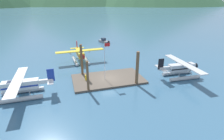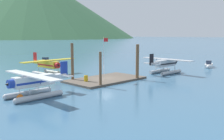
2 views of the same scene
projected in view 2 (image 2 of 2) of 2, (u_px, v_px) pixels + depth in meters
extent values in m
plane|color=#38607F|center=(105.00, 80.00, 40.29)|extent=(1200.00, 1200.00, 0.00)
cube|color=brown|center=(105.00, 79.00, 40.27)|extent=(12.15, 6.89, 0.30)
cylinder|color=brown|center=(100.00, 69.00, 34.96)|extent=(0.36, 0.36, 4.84)
cylinder|color=brown|center=(137.00, 62.00, 40.52)|extent=(0.50, 0.50, 5.62)
cylinder|color=brown|center=(72.00, 62.00, 39.21)|extent=(0.43, 0.43, 5.86)
cylinder|color=silver|center=(104.00, 59.00, 39.15)|extent=(0.08, 0.08, 6.39)
cube|color=red|center=(106.00, 40.00, 39.08)|extent=(0.90, 0.03, 0.56)
sphere|color=gold|center=(104.00, 37.00, 38.70)|extent=(0.10, 0.10, 0.10)
cylinder|color=gold|center=(86.00, 78.00, 37.82)|extent=(0.58, 0.58, 0.88)
torus|color=gold|center=(86.00, 78.00, 37.82)|extent=(0.62, 0.62, 0.04)
sphere|color=orange|center=(20.00, 98.00, 27.80)|extent=(0.74, 0.74, 0.74)
cone|color=#2D5638|center=(34.00, 6.00, 490.56)|extent=(383.42, 383.42, 122.93)
cylinder|color=#B7BABF|center=(54.00, 72.00, 46.46)|extent=(0.91, 5.62, 0.64)
sphere|color=#B7BABF|center=(64.00, 74.00, 44.61)|extent=(0.64, 0.64, 0.64)
cylinder|color=#B7BABF|center=(42.00, 74.00, 44.62)|extent=(0.91, 5.62, 0.64)
sphere|color=#B7BABF|center=(52.00, 76.00, 42.77)|extent=(0.64, 0.64, 0.64)
cylinder|color=#B7BABF|center=(58.00, 69.00, 45.58)|extent=(0.10, 0.10, 0.70)
cylinder|color=#B7BABF|center=(50.00, 68.00, 47.16)|extent=(0.10, 0.10, 0.70)
cylinder|color=#B7BABF|center=(46.00, 71.00, 43.73)|extent=(0.10, 0.10, 0.70)
cylinder|color=#B7BABF|center=(38.00, 70.00, 45.32)|extent=(0.10, 0.10, 0.70)
cube|color=yellow|center=(48.00, 64.00, 45.32)|extent=(1.47, 4.85, 1.20)
cube|color=#B21E1E|center=(48.00, 65.00, 45.33)|extent=(1.49, 4.76, 0.24)
cube|color=#283347|center=(52.00, 63.00, 44.56)|extent=(1.11, 1.15, 0.56)
cube|color=yellow|center=(49.00, 61.00, 45.03)|extent=(10.46, 1.90, 0.14)
cylinder|color=#B21E1E|center=(59.00, 61.00, 46.69)|extent=(0.63, 0.11, 0.84)
cylinder|color=#B21E1E|center=(38.00, 63.00, 43.45)|extent=(0.63, 0.11, 0.84)
cylinder|color=#B21E1E|center=(57.00, 65.00, 43.53)|extent=(0.99, 0.65, 0.96)
cone|color=black|center=(59.00, 66.00, 43.23)|extent=(0.38, 0.37, 0.36)
cube|color=yellow|center=(38.00, 62.00, 47.45)|extent=(0.55, 2.22, 0.56)
cube|color=#B21E1E|center=(35.00, 57.00, 47.93)|extent=(0.17, 1.00, 1.90)
cube|color=yellow|center=(35.00, 61.00, 47.97)|extent=(3.23, 0.95, 0.10)
cylinder|color=#B7BABF|center=(40.00, 96.00, 28.53)|extent=(5.60, 0.66, 0.64)
sphere|color=#B7BABF|center=(16.00, 101.00, 26.55)|extent=(0.64, 0.64, 0.64)
cylinder|color=#B7BABF|center=(29.00, 93.00, 30.26)|extent=(5.60, 0.66, 0.64)
sphere|color=#B7BABF|center=(6.00, 97.00, 28.28)|extent=(0.64, 0.64, 0.64)
cylinder|color=#B7BABF|center=(30.00, 92.00, 27.59)|extent=(0.10, 0.10, 0.70)
cylinder|color=#B7BABF|center=(49.00, 89.00, 29.28)|extent=(0.10, 0.10, 0.70)
cylinder|color=#B7BABF|center=(19.00, 89.00, 29.32)|extent=(0.10, 0.10, 0.70)
cylinder|color=#B7BABF|center=(38.00, 86.00, 31.02)|extent=(0.10, 0.10, 0.70)
cube|color=white|center=(34.00, 81.00, 29.17)|extent=(4.80, 1.26, 1.20)
cube|color=#1E389E|center=(34.00, 82.00, 29.18)|extent=(4.71, 1.28, 0.24)
cube|color=#283347|center=(25.00, 79.00, 28.36)|extent=(1.10, 1.06, 0.56)
cube|color=white|center=(31.00, 75.00, 28.86)|extent=(1.43, 10.40, 0.14)
cylinder|color=#1E389E|center=(41.00, 81.00, 27.38)|extent=(0.08, 0.62, 0.84)
cylinder|color=#1E389E|center=(22.00, 76.00, 30.44)|extent=(0.08, 0.62, 0.84)
cylinder|color=#1E389E|center=(11.00, 84.00, 27.26)|extent=(0.60, 0.96, 0.96)
cone|color=black|center=(6.00, 85.00, 26.94)|extent=(0.35, 0.36, 0.36)
cube|color=white|center=(58.00, 77.00, 31.45)|extent=(2.20, 0.45, 0.56)
cube|color=#1E389E|center=(64.00, 69.00, 31.97)|extent=(1.00, 0.12, 1.90)
cube|color=white|center=(63.00, 75.00, 32.00)|extent=(0.81, 3.20, 0.10)
cylinder|color=#B7BABF|center=(160.00, 71.00, 48.30)|extent=(5.62, 0.85, 0.64)
sphere|color=#B7BABF|center=(168.00, 70.00, 50.19)|extent=(0.64, 0.64, 0.64)
cylinder|color=#B7BABF|center=(171.00, 72.00, 46.49)|extent=(5.62, 0.85, 0.64)
sphere|color=#B7BABF|center=(180.00, 71.00, 48.39)|extent=(0.64, 0.64, 0.64)
cylinder|color=#B7BABF|center=(164.00, 67.00, 49.02)|extent=(0.10, 0.10, 0.70)
cylinder|color=#B7BABF|center=(156.00, 68.00, 47.39)|extent=(0.10, 0.10, 0.70)
cylinder|color=#B7BABF|center=(175.00, 68.00, 47.21)|extent=(0.10, 0.10, 0.70)
cylinder|color=#B7BABF|center=(167.00, 69.00, 45.58)|extent=(0.10, 0.10, 0.70)
cube|color=silver|center=(166.00, 63.00, 47.17)|extent=(4.84, 1.42, 1.20)
cube|color=black|center=(165.00, 64.00, 47.18)|extent=(4.75, 1.44, 0.24)
cube|color=#283347|center=(169.00, 61.00, 47.86)|extent=(1.14, 1.09, 0.56)
cube|color=silver|center=(167.00, 59.00, 47.28)|extent=(1.79, 10.45, 0.14)
cylinder|color=black|center=(157.00, 60.00, 48.91)|extent=(0.10, 0.62, 0.84)
cylinder|color=black|center=(177.00, 62.00, 45.74)|extent=(0.10, 0.62, 0.84)
cylinder|color=black|center=(174.00, 62.00, 49.00)|extent=(0.64, 0.98, 0.96)
cone|color=black|center=(175.00, 62.00, 49.30)|extent=(0.36, 0.37, 0.36)
cube|color=silver|center=(155.00, 64.00, 44.95)|extent=(2.22, 0.52, 0.56)
cube|color=black|center=(152.00, 59.00, 44.22)|extent=(1.00, 0.16, 1.90)
cube|color=silver|center=(152.00, 64.00, 44.40)|extent=(0.92, 3.23, 0.10)
cube|color=gray|center=(47.00, 62.00, 63.88)|extent=(3.06, 4.45, 0.70)
sphere|color=gray|center=(40.00, 62.00, 64.63)|extent=(0.70, 0.70, 0.70)
cube|color=#283347|center=(45.00, 59.00, 63.89)|extent=(1.49, 1.54, 0.80)
cube|color=black|center=(54.00, 61.00, 63.04)|extent=(0.46, 0.44, 0.80)
cube|color=silver|center=(209.00, 66.00, 56.41)|extent=(4.46, 2.92, 0.70)
sphere|color=silver|center=(208.00, 67.00, 54.50)|extent=(0.70, 0.70, 0.70)
cube|color=#283347|center=(209.00, 62.00, 56.04)|extent=(1.52, 1.46, 0.80)
cube|color=black|center=(209.00, 63.00, 58.45)|extent=(0.43, 0.45, 0.80)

